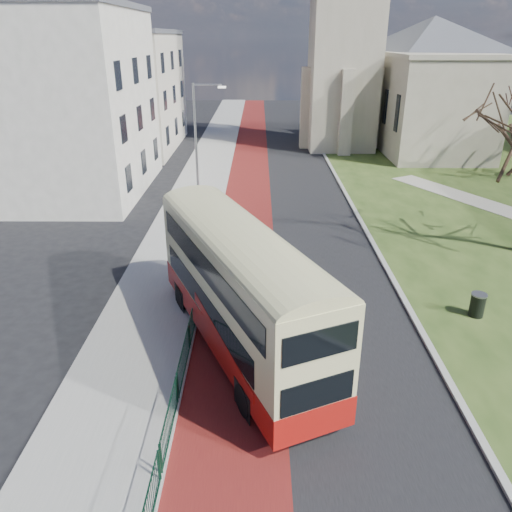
{
  "coord_description": "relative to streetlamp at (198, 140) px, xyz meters",
  "views": [
    {
      "loc": [
        -0.38,
        -14.82,
        10.81
      ],
      "look_at": [
        -0.49,
        5.1,
        2.0
      ],
      "focal_mm": 35.0,
      "sensor_mm": 36.0,
      "label": 1
    }
  ],
  "objects": [
    {
      "name": "pavement_west",
      "position": [
        -0.65,
        2.0,
        -4.53
      ],
      "size": [
        4.0,
        120.0,
        0.12
      ],
      "primitive_type": "cube",
      "color": "gray",
      "rests_on": "ground"
    },
    {
      "name": "street_block_near",
      "position": [
        -9.65,
        4.0,
        1.92
      ],
      "size": [
        10.3,
        14.3,
        13.0
      ],
      "color": "beige",
      "rests_on": "ground"
    },
    {
      "name": "street_block_far",
      "position": [
        -9.65,
        20.0,
        1.17
      ],
      "size": [
        10.3,
        16.3,
        11.5
      ],
      "color": "beige",
      "rests_on": "ground"
    },
    {
      "name": "road_carriageway",
      "position": [
        5.85,
        2.0,
        -4.59
      ],
      "size": [
        9.0,
        120.0,
        0.01
      ],
      "primitive_type": "cube",
      "color": "black",
      "rests_on": "ground"
    },
    {
      "name": "kerb_west",
      "position": [
        1.35,
        2.0,
        -4.53
      ],
      "size": [
        0.25,
        120.0,
        0.13
      ],
      "primitive_type": "cube",
      "color": "#999993",
      "rests_on": "ground"
    },
    {
      "name": "pedestrian_railing",
      "position": [
        1.4,
        -14.0,
        -4.04
      ],
      "size": [
        0.07,
        24.0,
        1.12
      ],
      "color": "#0C3623",
      "rests_on": "ground"
    },
    {
      "name": "gothic_church",
      "position": [
        16.91,
        20.0,
        8.54
      ],
      "size": [
        16.38,
        18.0,
        40.0
      ],
      "color": "gray",
      "rests_on": "ground"
    },
    {
      "name": "streetlamp",
      "position": [
        0.0,
        0.0,
        0.0
      ],
      "size": [
        2.13,
        0.18,
        8.0
      ],
      "color": "gray",
      "rests_on": "pavement_west"
    },
    {
      "name": "litter_bin",
      "position": [
        13.1,
        -14.62,
        -4.03
      ],
      "size": [
        0.8,
        0.8,
        1.03
      ],
      "rotation": [
        0.0,
        0.0,
        0.29
      ],
      "color": "black",
      "rests_on": "grass_green"
    },
    {
      "name": "bus",
      "position": [
        3.29,
        -16.99,
        -1.92
      ],
      "size": [
        6.91,
        11.3,
        4.69
      ],
      "rotation": [
        0.0,
        0.0,
        0.42
      ],
      "color": "#9A120E",
      "rests_on": "ground"
    },
    {
      "name": "kerb_east",
      "position": [
        10.45,
        4.0,
        -4.53
      ],
      "size": [
        0.25,
        80.0,
        0.13
      ],
      "primitive_type": "cube",
      "color": "#999993",
      "rests_on": "ground"
    },
    {
      "name": "ground",
      "position": [
        4.35,
        -18.0,
        -4.59
      ],
      "size": [
        160.0,
        160.0,
        0.0
      ],
      "primitive_type": "plane",
      "color": "black",
      "rests_on": "ground"
    },
    {
      "name": "bus_lane",
      "position": [
        3.15,
        2.0,
        -4.59
      ],
      "size": [
        3.4,
        120.0,
        0.01
      ],
      "primitive_type": "cube",
      "color": "#591414",
      "rests_on": "ground"
    }
  ]
}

